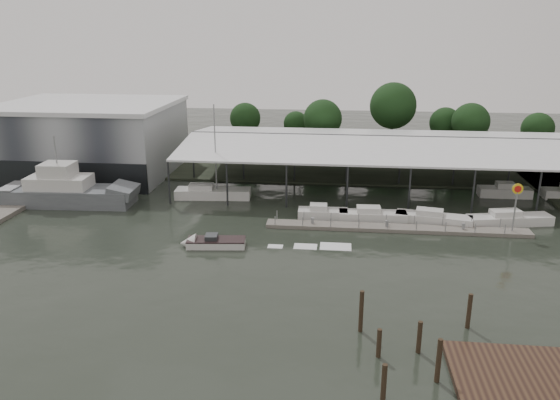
# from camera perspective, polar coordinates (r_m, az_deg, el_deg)

# --- Properties ---
(ground) EXTENTS (200.00, 200.00, 0.00)m
(ground) POSITION_cam_1_polar(r_m,az_deg,el_deg) (51.20, -3.97, -6.42)
(ground) COLOR #232921
(ground) RESTS_ON ground
(land_strip_far) EXTENTS (140.00, 30.00, 0.30)m
(land_strip_far) POSITION_cam_1_polar(r_m,az_deg,el_deg) (90.82, 0.69, 4.37)
(land_strip_far) COLOR #383F2F
(land_strip_far) RESTS_ON ground
(land_strip_west) EXTENTS (20.00, 40.00, 0.30)m
(land_strip_west) POSITION_cam_1_polar(r_m,az_deg,el_deg) (92.57, -25.63, 2.88)
(land_strip_west) COLOR #383F2F
(land_strip_west) RESTS_ON ground
(storage_warehouse) EXTENTS (24.50, 20.50, 10.50)m
(storage_warehouse) POSITION_cam_1_polar(r_m,az_deg,el_deg) (85.74, -19.22, 6.15)
(storage_warehouse) COLOR #92979C
(storage_warehouse) RESTS_ON ground
(covered_boat_shed) EXTENTS (58.24, 24.00, 6.96)m
(covered_boat_shed) POSITION_cam_1_polar(r_m,az_deg,el_deg) (75.91, 12.58, 5.99)
(covered_boat_shed) COLOR silver
(covered_boat_shed) RESTS_ON ground
(trawler_dock) EXTENTS (3.00, 18.00, 0.50)m
(trawler_dock) POSITION_cam_1_polar(r_m,az_deg,el_deg) (74.26, -25.36, -0.24)
(trawler_dock) COLOR slate
(trawler_dock) RESTS_ON ground
(floating_dock) EXTENTS (28.00, 2.00, 1.40)m
(floating_dock) POSITION_cam_1_polar(r_m,az_deg,el_deg) (60.00, 12.02, -2.90)
(floating_dock) COLOR slate
(floating_dock) RESTS_ON ground
(shell_fuel_sign) EXTENTS (1.10, 0.18, 5.55)m
(shell_fuel_sign) POSITION_cam_1_polar(r_m,az_deg,el_deg) (61.30, 23.47, 0.11)
(shell_fuel_sign) COLOR gray
(shell_fuel_sign) RESTS_ON ground
(grey_trawler) EXTENTS (16.56, 5.36, 8.84)m
(grey_trawler) POSITION_cam_1_polar(r_m,az_deg,el_deg) (71.64, -21.19, 0.79)
(grey_trawler) COLOR #5A5F63
(grey_trawler) RESTS_ON ground
(white_sailboat) EXTENTS (9.68, 3.38, 12.13)m
(white_sailboat) POSITION_cam_1_polar(r_m,az_deg,el_deg) (70.14, -7.13, 0.72)
(white_sailboat) COLOR silver
(white_sailboat) RESTS_ON ground
(speedboat_underway) EXTENTS (17.45, 3.86, 2.00)m
(speedboat_underway) POSITION_cam_1_polar(r_m,az_deg,el_deg) (54.71, -7.24, -4.46)
(speedboat_underway) COLOR silver
(speedboat_underway) RESTS_ON ground
(moored_cruiser_0) EXTENTS (5.65, 2.34, 1.70)m
(moored_cruiser_0) POSITION_cam_1_polar(r_m,az_deg,el_deg) (62.34, 4.43, -1.38)
(moored_cruiser_0) COLOR silver
(moored_cruiser_0) RESTS_ON ground
(moored_cruiser_1) EXTENTS (7.60, 2.43, 1.70)m
(moored_cruiser_1) POSITION_cam_1_polar(r_m,az_deg,el_deg) (62.24, 9.61, -1.61)
(moored_cruiser_1) COLOR silver
(moored_cruiser_1) RESTS_ON ground
(moored_cruiser_2) EXTENTS (8.52, 3.81, 1.70)m
(moored_cruiser_2) POSITION_cam_1_polar(r_m,az_deg,el_deg) (62.81, 15.70, -1.86)
(moored_cruiser_2) COLOR silver
(moored_cruiser_2) RESTS_ON ground
(moored_cruiser_3) EXTENTS (9.51, 4.12, 1.70)m
(moored_cruiser_3) POSITION_cam_1_polar(r_m,az_deg,el_deg) (65.30, 22.81, -1.86)
(moored_cruiser_3) COLOR silver
(moored_cruiser_3) RESTS_ON ground
(mooring_pilings) EXTENTS (8.05, 9.16, 3.77)m
(mooring_pilings) POSITION_cam_1_polar(r_m,az_deg,el_deg) (38.01, 13.32, -14.23)
(mooring_pilings) COLOR #34291A
(mooring_pilings) RESTS_ON ground
(horizon_tree_line) EXTENTS (68.29, 12.55, 11.99)m
(horizon_tree_line) POSITION_cam_1_polar(r_m,az_deg,el_deg) (96.20, 14.92, 8.31)
(horizon_tree_line) COLOR black
(horizon_tree_line) RESTS_ON ground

